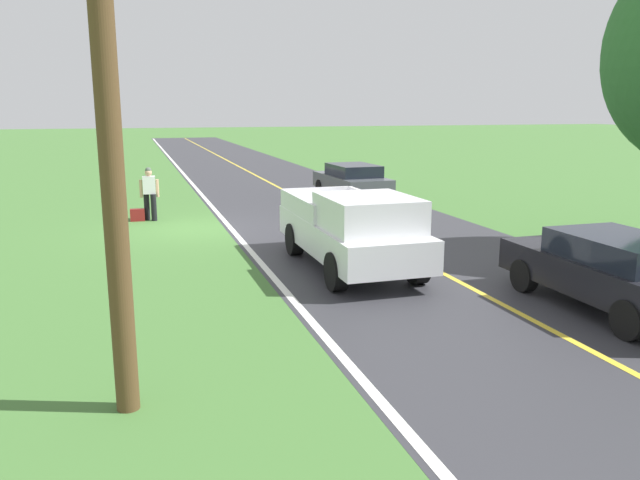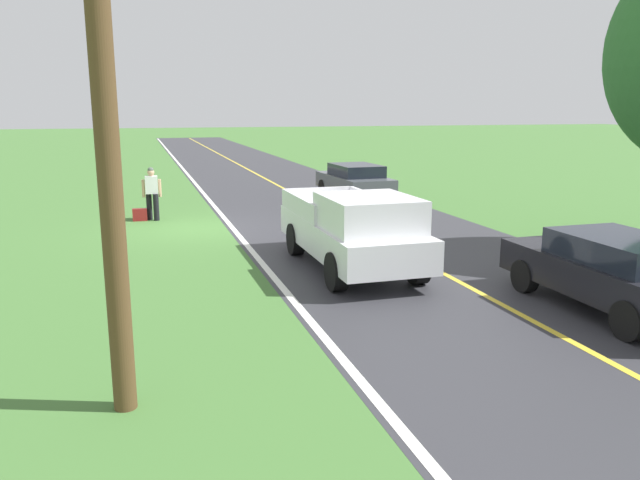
# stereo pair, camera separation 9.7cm
# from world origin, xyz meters

# --- Properties ---
(ground_plane) EXTENTS (200.00, 200.00, 0.00)m
(ground_plane) POSITION_xyz_m (0.00, 0.00, 0.00)
(ground_plane) COLOR #427033
(road_surface) EXTENTS (7.80, 120.00, 0.00)m
(road_surface) POSITION_xyz_m (-4.72, 0.00, 0.00)
(road_surface) COLOR #333338
(road_surface) RESTS_ON ground
(lane_edge_line) EXTENTS (0.16, 117.60, 0.00)m
(lane_edge_line) POSITION_xyz_m (-1.00, 0.00, 0.01)
(lane_edge_line) COLOR silver
(lane_edge_line) RESTS_ON ground
(lane_centre_line) EXTENTS (0.14, 117.60, 0.00)m
(lane_centre_line) POSITION_xyz_m (-4.72, 0.00, 0.01)
(lane_centre_line) COLOR gold
(lane_centre_line) RESTS_ON ground
(hitchhiker_walking) EXTENTS (0.62, 0.52, 1.75)m
(hitchhiker_walking) POSITION_xyz_m (1.30, -1.97, 0.98)
(hitchhiker_walking) COLOR black
(hitchhiker_walking) RESTS_ON ground
(suitcase_carried) EXTENTS (0.47, 0.22, 0.40)m
(suitcase_carried) POSITION_xyz_m (1.72, -1.90, 0.20)
(suitcase_carried) COLOR maroon
(suitcase_carried) RESTS_ON ground
(pickup_truck_passing) EXTENTS (2.11, 5.41, 1.82)m
(pickup_truck_passing) POSITION_xyz_m (-2.90, 6.07, 0.97)
(pickup_truck_passing) COLOR silver
(pickup_truck_passing) RESTS_ON ground
(sedan_mid_oncoming) EXTENTS (1.93, 4.40, 1.41)m
(sedan_mid_oncoming) POSITION_xyz_m (-6.46, 10.11, 0.75)
(sedan_mid_oncoming) COLOR black
(sedan_mid_oncoming) RESTS_ON ground
(sedan_near_oncoming) EXTENTS (2.05, 4.46, 1.41)m
(sedan_near_oncoming) POSITION_xyz_m (-6.74, -4.66, 0.75)
(sedan_near_oncoming) COLOR #4C5156
(sedan_near_oncoming) RESTS_ON ground
(utility_pole_roadside) EXTENTS (0.28, 0.28, 7.29)m
(utility_pole_roadside) POSITION_xyz_m (2.06, 11.55, 3.64)
(utility_pole_roadside) COLOR brown
(utility_pole_roadside) RESTS_ON ground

